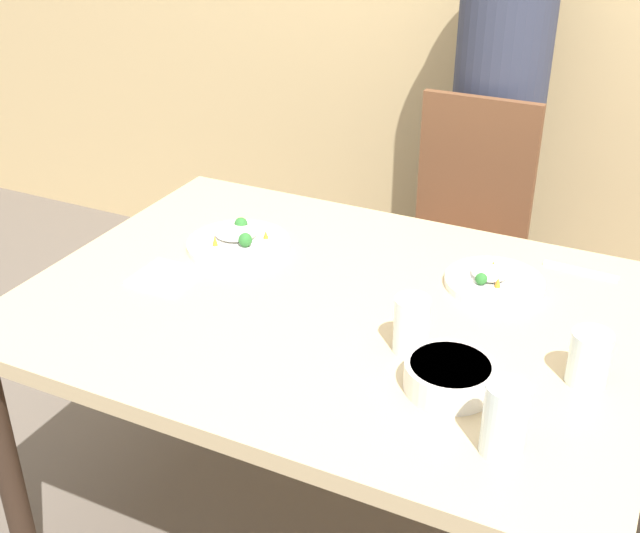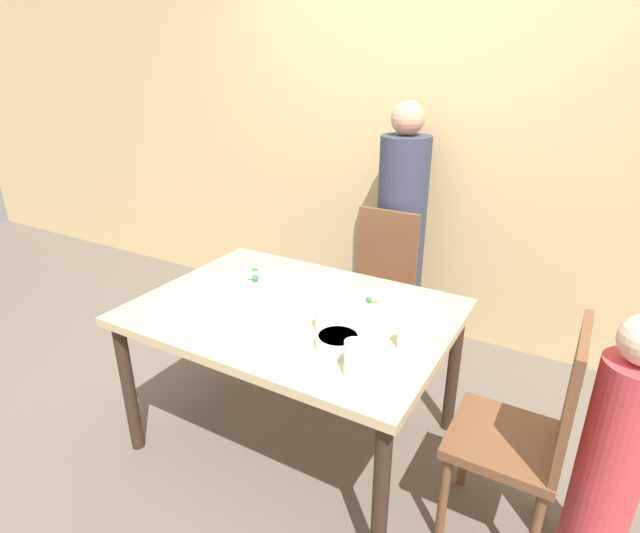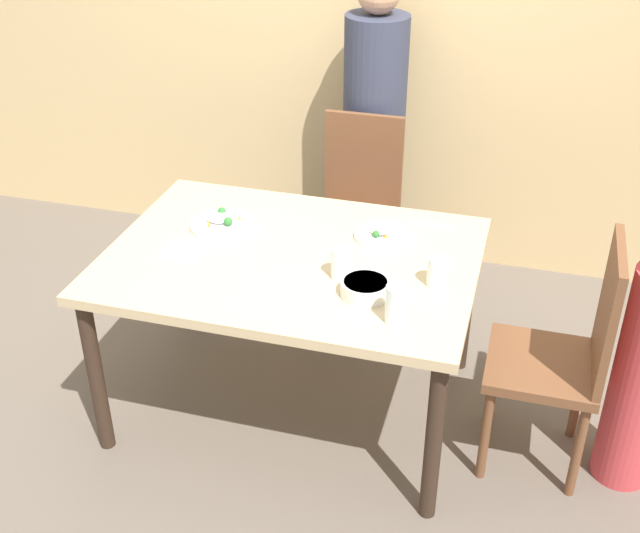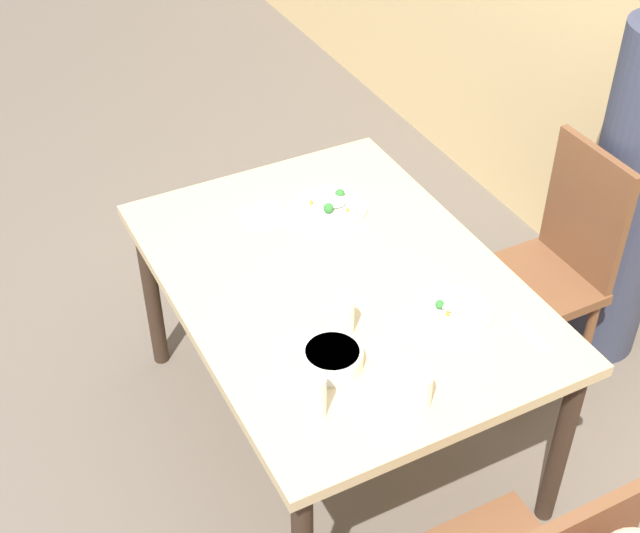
{
  "view_description": "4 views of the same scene",
  "coord_description": "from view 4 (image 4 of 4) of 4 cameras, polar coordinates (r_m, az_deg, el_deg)",
  "views": [
    {
      "loc": [
        0.66,
        -1.43,
        1.67
      ],
      "look_at": [
        -0.08,
        0.09,
        0.76
      ],
      "focal_mm": 45.0,
      "sensor_mm": 36.0,
      "label": 1
    },
    {
      "loc": [
        1.11,
        -1.7,
        1.77
      ],
      "look_at": [
        0.09,
        0.09,
        0.92
      ],
      "focal_mm": 28.0,
      "sensor_mm": 36.0,
      "label": 2
    },
    {
      "loc": [
        0.83,
        -2.52,
        2.27
      ],
      "look_at": [
        0.13,
        -0.06,
        0.73
      ],
      "focal_mm": 45.0,
      "sensor_mm": 36.0,
      "label": 3
    },
    {
      "loc": [
        1.91,
        -1.05,
        2.55
      ],
      "look_at": [
        -0.05,
        -0.04,
        0.75
      ],
      "focal_mm": 50.0,
      "sensor_mm": 36.0,
      "label": 4
    }
  ],
  "objects": [
    {
      "name": "ground_plane",
      "position": [
        3.35,
        1.03,
        -10.37
      ],
      "size": [
        10.0,
        10.0,
        0.0
      ],
      "primitive_type": "plane",
      "color": "#60564C"
    },
    {
      "name": "dining_table",
      "position": [
        2.88,
        1.18,
        -1.83
      ],
      "size": [
        1.41,
        1.02,
        0.73
      ],
      "color": "tan",
      "rests_on": "ground_plane"
    },
    {
      "name": "chair_adult_spot",
      "position": [
        3.34,
        14.64,
        0.2
      ],
      "size": [
        0.4,
        0.4,
        0.96
      ],
      "color": "brown",
      "rests_on": "ground_plane"
    },
    {
      "name": "person_adult",
      "position": [
        3.42,
        19.38,
        4.54
      ],
      "size": [
        0.31,
        0.31,
        1.57
      ],
      "color": "#33384C",
      "rests_on": "ground_plane"
    },
    {
      "name": "bowl_curry",
      "position": [
        2.53,
        0.79,
        -5.84
      ],
      "size": [
        0.18,
        0.18,
        0.06
      ],
      "color": "silver",
      "rests_on": "dining_table"
    },
    {
      "name": "plate_rice_adult",
      "position": [
        3.12,
        0.6,
        3.85
      ],
      "size": [
        0.27,
        0.27,
        0.05
      ],
      "color": "white",
      "rests_on": "dining_table"
    },
    {
      "name": "plate_rice_child",
      "position": [
        2.73,
        8.55,
        -2.72
      ],
      "size": [
        0.23,
        0.23,
        0.05
      ],
      "color": "white",
      "rests_on": "dining_table"
    },
    {
      "name": "glass_water_tall",
      "position": [
        2.42,
        6.27,
        -7.81
      ],
      "size": [
        0.08,
        0.08,
        0.11
      ],
      "color": "silver",
      "rests_on": "dining_table"
    },
    {
      "name": "glass_water_short",
      "position": [
        2.61,
        1.41,
        -3.16
      ],
      "size": [
        0.07,
        0.07,
        0.12
      ],
      "color": "silver",
      "rests_on": "dining_table"
    },
    {
      "name": "glass_water_center",
      "position": [
        2.37,
        -0.51,
        -8.26
      ],
      "size": [
        0.08,
        0.08,
        0.14
      ],
      "color": "silver",
      "rests_on": "dining_table"
    },
    {
      "name": "napkin_folded",
      "position": [
        3.1,
        -3.67,
        3.3
      ],
      "size": [
        0.14,
        0.14,
        0.01
      ],
      "color": "white",
      "rests_on": "dining_table"
    },
    {
      "name": "fork_steel",
      "position": [
        2.72,
        13.36,
        -4.01
      ],
      "size": [
        0.18,
        0.03,
        0.01
      ],
      "color": "silver",
      "rests_on": "dining_table"
    }
  ]
}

